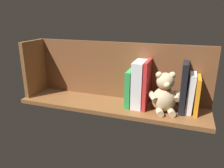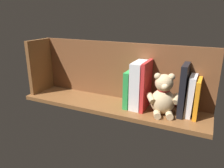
{
  "view_description": "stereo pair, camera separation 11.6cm",
  "coord_description": "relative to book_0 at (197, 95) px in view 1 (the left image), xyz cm",
  "views": [
    {
      "loc": [
        -36.2,
        103.9,
        47.3
      ],
      "look_at": [
        0.0,
        0.0,
        11.1
      ],
      "focal_mm": 34.66,
      "sensor_mm": 36.0,
      "label": 1
    },
    {
      "loc": [
        -46.91,
        99.52,
        47.3
      ],
      "look_at": [
        0.0,
        0.0,
        11.1
      ],
      "focal_mm": 34.66,
      "sensor_mm": 36.0,
      "label": 2
    }
  ],
  "objects": [
    {
      "name": "ground_plane",
      "position": [
        43.05,
        2.67,
        -10.37
      ],
      "size": [
        102.75,
        24.64,
        2.2
      ],
      "primitive_type": "cube",
      "color": "brown"
    },
    {
      "name": "shelf_back_panel",
      "position": [
        43.05,
        -7.4,
        6.83
      ],
      "size": [
        102.75,
        1.5,
        32.21
      ],
      "primitive_type": "cube",
      "color": "brown",
      "rests_on": "ground_plane"
    },
    {
      "name": "book_4",
      "position": [
        33.31,
        0.9,
        0.41
      ],
      "size": [
        2.86,
        14.31,
        19.39
      ],
      "primitive_type": "cube",
      "rotation": [
        0.0,
        -0.01,
        0.0
      ],
      "color": "green",
      "rests_on": "ground_plane"
    },
    {
      "name": "shelf_side_divider",
      "position": [
        92.43,
        2.67,
        6.83
      ],
      "size": [
        2.4,
        18.64,
        32.21
      ],
      "primitive_type": "cube",
      "color": "brown",
      "rests_on": "ground_plane"
    },
    {
      "name": "book_3",
      "position": [
        24.56,
        1.15,
        3.19
      ],
      "size": [
        1.9,
        14.81,
        24.93
      ],
      "primitive_type": "cube",
      "rotation": [
        0.0,
        -0.01,
        0.0
      ],
      "color": "red",
      "rests_on": "ground_plane"
    },
    {
      "name": "book_1",
      "position": [
        3.05,
        -0.56,
        0.59
      ],
      "size": [
        3.8,
        11.39,
        19.81
      ],
      "primitive_type": "cube",
      "rotation": [
        0.0,
        -0.03,
        0.0
      ],
      "color": "silver",
      "rests_on": "ground_plane"
    },
    {
      "name": "dictionary_thick_white",
      "position": [
        28.7,
        1.01,
        2.85
      ],
      "size": [
        5.43,
        14.33,
        24.25
      ],
      "primitive_type": "cube",
      "color": "white",
      "rests_on": "ground_plane"
    },
    {
      "name": "teddy_bear",
      "position": [
        15.19,
        3.77,
        -0.22
      ],
      "size": [
        15.84,
        15.57,
        20.57
      ],
      "rotation": [
        0.0,
        0.0,
        0.32
      ],
      "color": "#D1B284",
      "rests_on": "ground_plane"
    },
    {
      "name": "book_2",
      "position": [
        6.54,
        0.2,
        3.26
      ],
      "size": [
        2.77,
        12.92,
        25.07
      ],
      "primitive_type": "cube",
      "color": "black",
      "rests_on": "ground_plane"
    },
    {
      "name": "book_0",
      "position": [
        0.0,
        0.0,
        0.0
      ],
      "size": [
        1.88,
        12.51,
        18.54
      ],
      "primitive_type": "cube",
      "color": "orange",
      "rests_on": "ground_plane"
    }
  ]
}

